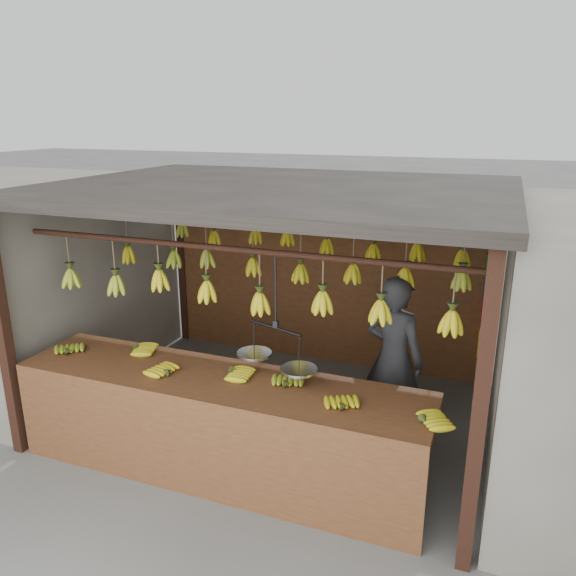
% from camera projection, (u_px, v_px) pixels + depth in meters
% --- Properties ---
extents(ground, '(80.00, 80.00, 0.00)m').
position_uv_depth(ground, '(278.00, 413.00, 5.95)').
color(ground, '#5B5B57').
extents(stall, '(4.30, 3.30, 2.40)m').
position_uv_depth(stall, '(289.00, 224.00, 5.66)').
color(stall, black).
rests_on(stall, ground).
extents(neighbor_left, '(3.00, 3.00, 2.30)m').
position_uv_depth(neighbor_left, '(4.00, 275.00, 6.84)').
color(neighbor_left, slate).
rests_on(neighbor_left, ground).
extents(counter, '(3.67, 0.82, 0.96)m').
position_uv_depth(counter, '(213.00, 405.00, 4.67)').
color(counter, brown).
rests_on(counter, ground).
extents(hanging_bananas, '(3.64, 2.21, 0.40)m').
position_uv_depth(hanging_bananas, '(278.00, 266.00, 5.48)').
color(hanging_bananas, '#92A523').
rests_on(hanging_bananas, ground).
extents(balance_scale, '(0.75, 0.45, 0.93)m').
position_uv_depth(balance_scale, '(276.00, 356.00, 4.59)').
color(balance_scale, black).
rests_on(balance_scale, ground).
extents(vendor, '(0.69, 0.57, 1.64)m').
position_uv_depth(vendor, '(394.00, 359.00, 5.27)').
color(vendor, '#262628').
rests_on(vendor, ground).
extents(bag_bundles, '(0.08, 0.26, 1.14)m').
position_uv_depth(bag_bundles, '(486.00, 304.00, 6.18)').
color(bag_bundles, '#199926').
rests_on(bag_bundles, ground).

